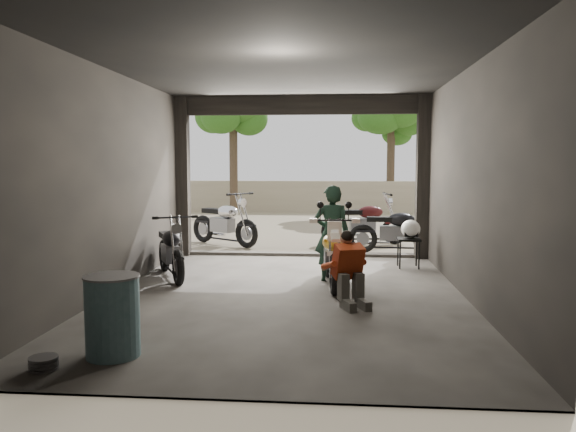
% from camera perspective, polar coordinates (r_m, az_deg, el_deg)
% --- Properties ---
extents(ground, '(80.00, 80.00, 0.00)m').
position_cam_1_polar(ground, '(7.99, -0.21, -8.27)').
color(ground, '#7A6D56').
rests_on(ground, ground).
extents(garage, '(7.00, 7.13, 3.20)m').
position_cam_1_polar(garage, '(8.33, 0.11, 1.20)').
color(garage, '#2D2B28').
rests_on(garage, ground).
extents(boundary_wall, '(18.00, 0.30, 1.20)m').
position_cam_1_polar(boundary_wall, '(21.79, 2.98, 2.00)').
color(boundary_wall, gray).
rests_on(boundary_wall, ground).
extents(tree_left, '(2.20, 2.20, 5.60)m').
position_cam_1_polar(tree_left, '(20.68, -5.61, 11.19)').
color(tree_left, '#382B1E').
rests_on(tree_left, ground).
extents(tree_right, '(2.20, 2.20, 5.00)m').
position_cam_1_polar(tree_right, '(21.91, 10.47, 9.68)').
color(tree_right, '#382B1E').
rests_on(tree_right, ground).
extents(main_bike, '(0.81, 1.71, 1.11)m').
position_cam_1_polar(main_bike, '(8.61, 4.46, -3.53)').
color(main_bike, beige).
rests_on(main_bike, ground).
extents(left_bike, '(1.29, 1.71, 1.07)m').
position_cam_1_polar(left_bike, '(9.40, -11.84, -3.00)').
color(left_bike, black).
rests_on(left_bike, ground).
extents(outside_bike_a, '(1.92, 1.66, 1.23)m').
position_cam_1_polar(outside_bike_a, '(12.98, -6.52, -0.27)').
color(outside_bike_a, black).
rests_on(outside_bike_a, ground).
extents(outside_bike_b, '(1.86, 0.98, 1.20)m').
position_cam_1_polar(outside_bike_b, '(13.11, 7.83, -0.29)').
color(outside_bike_b, '#410F11').
rests_on(outside_bike_b, ground).
extents(outside_bike_c, '(1.72, 0.79, 1.14)m').
position_cam_1_polar(outside_bike_c, '(11.90, 10.86, -1.06)').
color(outside_bike_c, black).
rests_on(outside_bike_c, ground).
extents(rider, '(0.58, 0.40, 1.54)m').
position_cam_1_polar(rider, '(8.92, 4.47, -1.81)').
color(rider, black).
rests_on(rider, ground).
extents(mechanic, '(0.70, 0.80, 0.97)m').
position_cam_1_polar(mechanic, '(7.38, 6.42, -5.62)').
color(mechanic, '#B53D18').
rests_on(mechanic, ground).
extents(stool, '(0.40, 0.40, 0.55)m').
position_cam_1_polar(stool, '(10.27, 12.15, -2.64)').
color(stool, black).
rests_on(stool, ground).
extents(helmet, '(0.46, 0.47, 0.33)m').
position_cam_1_polar(helmet, '(10.28, 12.35, -1.29)').
color(helmet, white).
rests_on(helmet, stool).
extents(oil_drum, '(0.65, 0.65, 0.80)m').
position_cam_1_polar(oil_drum, '(5.76, -17.39, -9.81)').
color(oil_drum, '#41656D').
rests_on(oil_drum, ground).
extents(sign_post, '(0.70, 0.08, 2.10)m').
position_cam_1_polar(sign_post, '(12.75, 15.55, 2.97)').
color(sign_post, black).
rests_on(sign_post, ground).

